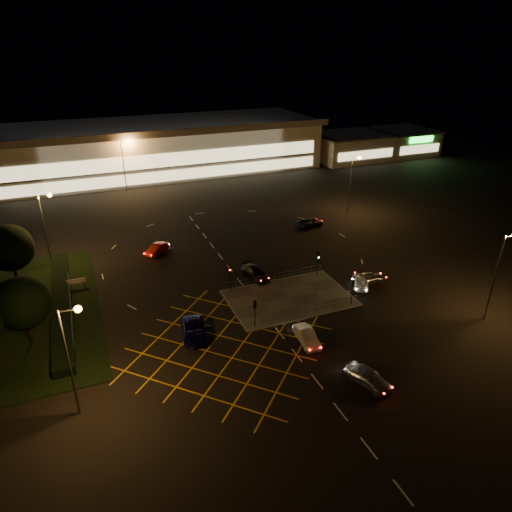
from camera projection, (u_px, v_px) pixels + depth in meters
name	position (u px, v px, depth m)	size (l,w,h in m)	color
ground	(267.00, 294.00, 55.06)	(180.00, 180.00, 0.00)	black
pedestrian_island	(289.00, 298.00, 54.05)	(14.00, 9.00, 0.12)	#4C4944
grass_verge	(14.00, 316.00, 50.55)	(18.00, 30.00, 0.08)	black
hedge	(62.00, 304.00, 52.05)	(2.00, 26.00, 1.00)	black
supermarket	(160.00, 146.00, 104.47)	(72.00, 26.50, 10.50)	beige
retail_unit_a	(350.00, 146.00, 114.33)	(18.80, 14.80, 6.35)	beige
retail_unit_b	(402.00, 141.00, 119.74)	(14.80, 14.80, 6.35)	beige
streetlight_sw	(72.00, 347.00, 34.88)	(1.78, 0.56, 10.03)	slate
streetlight_se	(501.00, 265.00, 47.47)	(1.78, 0.56, 10.03)	slate
streetlight_nw	(46.00, 219.00, 59.24)	(1.78, 0.56, 10.03)	slate
streetlight_ne	(353.00, 177.00, 77.20)	(1.78, 0.56, 10.03)	slate
streetlight_far_left	(125.00, 158.00, 89.03)	(1.78, 0.56, 10.03)	slate
streetlight_far_right	(303.00, 141.00, 104.28)	(1.78, 0.56, 10.03)	slate
signal_sw	(255.00, 308.00, 47.68)	(0.28, 0.30, 3.15)	black
signal_se	(353.00, 287.00, 51.75)	(0.28, 0.30, 3.15)	black
signal_nw	(230.00, 275.00, 54.34)	(0.28, 0.30, 3.15)	black
signal_ne	(318.00, 258.00, 58.41)	(0.28, 0.30, 3.15)	black
tree_c	(9.00, 248.00, 55.10)	(5.76, 5.76, 7.84)	black
tree_e	(22.00, 303.00, 44.22)	(5.40, 5.40, 7.35)	black
car_near_silver	(368.00, 377.00, 40.41)	(1.79, 4.45, 1.52)	#B1B3B9
car_queue_white	(307.00, 337.00, 45.98)	(1.47, 4.20, 1.38)	silver
car_left_blue	(194.00, 330.00, 46.96)	(2.41, 5.23, 1.45)	#0B0C46
car_far_dkgrey	(256.00, 273.00, 58.35)	(1.96, 4.83, 1.40)	black
car_right_silver	(369.00, 278.00, 57.14)	(1.71, 4.25, 1.45)	#A7AAAE
car_circ_red	(157.00, 249.00, 65.05)	(1.44, 4.12, 1.36)	maroon
car_east_grey	(310.00, 223.00, 74.19)	(2.31, 5.01, 1.39)	black
car_approach_white	(360.00, 281.00, 56.49)	(1.83, 4.50, 1.31)	silver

